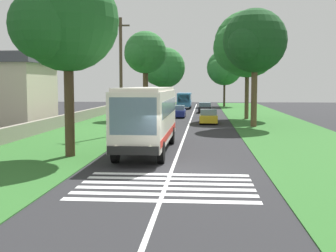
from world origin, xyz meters
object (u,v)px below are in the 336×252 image
roadside_tree_left_1 (64,23)px  roadside_tree_left_2 (164,69)px  coach_bus (148,115)px  roadside_building (4,89)px  utility_pole (121,75)px  trailing_car_0 (208,117)px  roadside_tree_left_0 (145,54)px  trailing_car_2 (205,108)px  roadside_tree_right_2 (224,69)px  roadside_tree_right_0 (245,46)px  roadside_tree_right_1 (254,43)px  trailing_car_1 (178,112)px  trailing_minibus_0 (184,99)px

roadside_tree_left_1 → roadside_tree_left_2: bearing=0.1°
coach_bus → roadside_building: roadside_building is taller
utility_pole → coach_bus: bearing=-159.9°
coach_bus → roadside_tree_left_2: (57.62, 4.21, 4.60)m
trailing_car_0 → roadside_building: roadside_building is taller
trailing_car_0 → roadside_tree_left_0: size_ratio=0.44×
roadside_tree_left_2 → roadside_building: bearing=164.8°
trailing_car_2 → roadside_tree_left_0: bearing=149.3°
roadside_tree_right_2 → coach_bus: bearing=173.1°
roadside_tree_left_1 → roadside_tree_right_0: size_ratio=0.83×
coach_bus → roadside_tree_left_2: size_ratio=1.05×
trailing_car_2 → roadside_tree_right_1: 22.12m
roadside_tree_right_0 → utility_pole: 20.30m
roadside_tree_left_2 → roadside_building: 43.70m
coach_bus → roadside_building: size_ratio=1.27×
roadside_tree_left_2 → roadside_tree_right_0: (-32.28, -11.98, 1.42)m
trailing_car_0 → trailing_car_1: (8.18, 3.55, 0.00)m
trailing_minibus_0 → roadside_tree_right_0: roadside_tree_right_0 is taller
roadside_tree_left_0 → coach_bus: bearing=-172.1°
roadside_tree_right_0 → utility_pole: roadside_tree_right_0 is taller
utility_pole → roadside_building: bearing=60.8°
trailing_car_1 → roadside_building: size_ratio=0.49×
roadside_tree_left_1 → roadside_tree_right_2: bearing=-10.7°
trailing_car_1 → trailing_car_2: (9.08, -3.22, 0.00)m
roadside_tree_left_1 → roadside_building: 21.58m
trailing_car_1 → utility_pole: (-19.12, 3.28, 3.99)m
trailing_minibus_0 → roadside_tree_left_1: bearing=175.1°
coach_bus → roadside_building: 22.12m
trailing_car_2 → roadside_tree_right_0: (-11.44, -4.39, 7.50)m
coach_bus → trailing_car_2: size_ratio=2.60×
coach_bus → utility_pole: (8.57, 3.13, 2.51)m
coach_bus → trailing_minibus_0: bearing=-0.1°
coach_bus → roadside_tree_right_1: (16.25, -7.72, 5.54)m
coach_bus → roadside_tree_left_0: roadside_tree_left_0 is taller
trailing_minibus_0 → roadside_tree_right_1: roadside_tree_right_1 is taller
trailing_car_0 → roadside_tree_left_2: roadside_tree_left_2 is taller
trailing_minibus_0 → roadside_tree_right_2: bearing=-40.0°
trailing_car_0 → trailing_car_2: size_ratio=1.00×
trailing_minibus_0 → roadside_tree_left_2: 12.59m
roadside_tree_left_0 → trailing_car_2: bearing=-30.7°
coach_bus → trailing_car_2: (36.77, -3.38, -1.48)m
trailing_car_2 → roadside_tree_right_0: size_ratio=0.36×
trailing_car_2 → roadside_tree_left_2: 23.00m
trailing_minibus_0 → roadside_tree_left_2: (10.62, 4.32, 5.20)m
roadside_building → roadside_tree_left_2: bearing=-15.2°
trailing_car_2 → roadside_tree_left_0: 15.01m
roadside_tree_left_0 → trailing_car_0: bearing=-128.4°
trailing_car_0 → roadside_tree_left_1: roadside_tree_left_1 is taller
trailing_car_2 → roadside_tree_right_2: bearing=-10.3°
trailing_car_1 → utility_pole: utility_pole is taller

